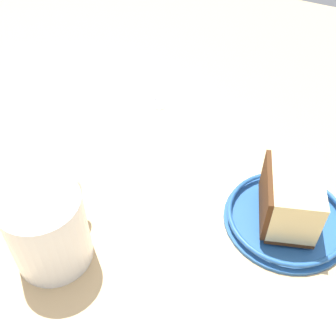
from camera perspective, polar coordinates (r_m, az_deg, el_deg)
ground_plane at (r=56.49cm, az=3.37°, el=-5.47°), size 138.53×138.53×3.79cm
small_plate at (r=53.98cm, az=16.06°, el=-6.63°), size 15.57×15.57×1.57cm
cake_slice at (r=51.22cm, az=16.56°, el=-4.06°), size 9.05×10.60×6.87cm
tea_mug at (r=47.52cm, az=-16.26°, el=-8.02°), size 8.77×11.53×9.83cm
teaspoon at (r=71.81cm, az=-1.86°, el=9.93°), size 10.21×9.54×0.80cm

